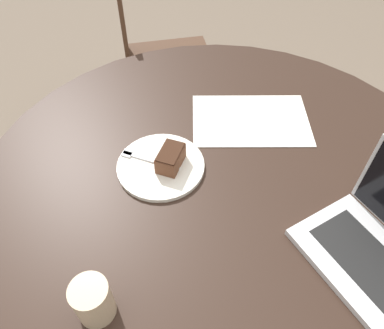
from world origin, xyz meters
The scene contains 8 objects.
ground_plane centered at (0.00, 0.00, 0.00)m, with size 12.00×12.00×0.00m, color #6B5B4C.
dining_table centered at (0.00, 0.00, 0.64)m, with size 1.35×1.35×0.73m.
chair centered at (0.27, -0.94, 0.48)m, with size 0.50×0.50×0.93m.
paper_document centered at (-0.09, -0.24, 0.74)m, with size 0.36×0.24×0.00m.
plate centered at (0.17, -0.05, 0.74)m, with size 0.24×0.24×0.01m.
cake_slice centered at (0.14, -0.05, 0.77)m, with size 0.08×0.10×0.05m.
fork centered at (0.22, -0.07, 0.75)m, with size 0.17×0.08×0.00m.
coffee_glass centered at (0.28, 0.35, 0.79)m, with size 0.08×0.08×0.10m.
Camera 1 is at (0.08, 0.63, 1.52)m, focal length 35.00 mm.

